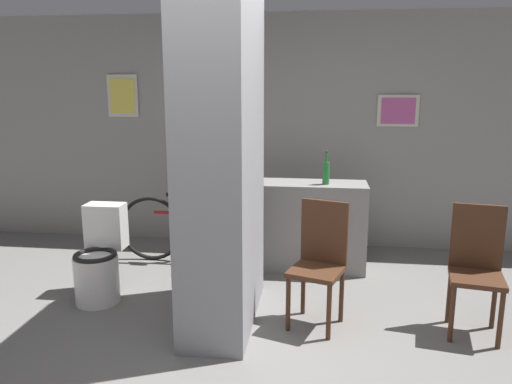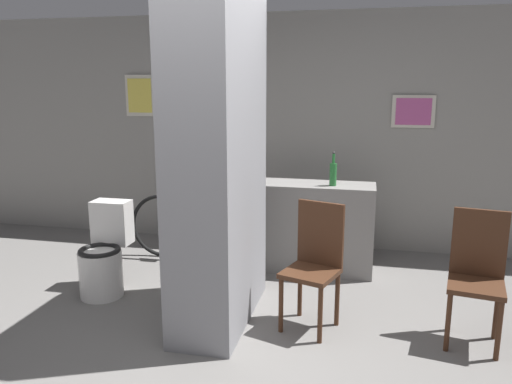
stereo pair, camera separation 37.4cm
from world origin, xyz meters
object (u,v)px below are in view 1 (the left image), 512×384
Objects in this scene: chair_near_pillar at (320,259)px; bicycle at (200,229)px; chair_by_doorway at (476,265)px; toilet at (99,261)px; bottle_tall at (326,172)px.

chair_near_pillar reaches higher than bicycle.
toilet is at bearing -173.41° from chair_by_doorway.
chair_by_doorway is (1.15, 0.01, 0.00)m from chair_near_pillar.
bicycle is at bearing 176.79° from bottle_tall.
chair_near_pillar is at bearing -169.17° from chair_by_doorway.
chair_by_doorway reaches higher than bicycle.
bottle_tall is (-1.11, 1.12, 0.48)m from chair_by_doorway.
bicycle is (0.65, 1.00, 0.02)m from toilet.
chair_by_doorway is at bearing -3.70° from toilet.
bottle_tall is at bearing 25.72° from toilet.
toilet is 0.84× the size of chair_by_doorway.
chair_by_doorway is at bearing -26.64° from bicycle.
bicycle is (-1.23, 1.21, -0.16)m from chair_near_pillar.
toilet is 0.84× the size of chair_near_pillar.
chair_near_pillar is 0.55× the size of bicycle.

